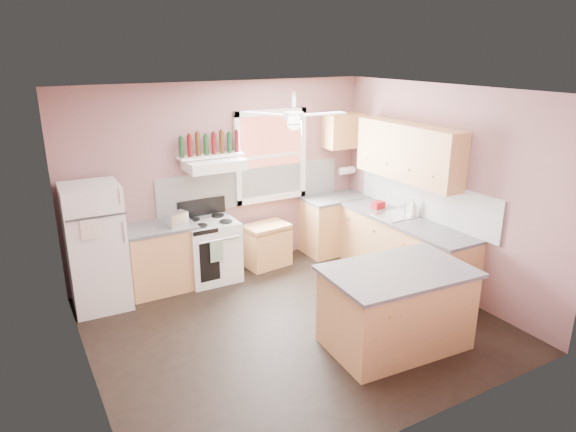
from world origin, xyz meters
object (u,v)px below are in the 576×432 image
refrigerator (96,247)px  stove (211,250)px  toaster (176,219)px  island (396,309)px  cart (267,245)px

refrigerator → stove: 1.55m
toaster → refrigerator: bearing=157.8°
stove → island: bearing=-65.7°
toaster → cart: toaster is taller
stove → island: size_ratio=0.59×
cart → island: island is taller
toaster → cart: size_ratio=0.44×
refrigerator → island: refrigerator is taller
island → cart: bearing=98.5°
stove → cart: (0.89, 0.03, -0.11)m
stove → island: (1.12, -2.59, 0.00)m
refrigerator → stove: size_ratio=1.85×
refrigerator → toaster: (1.02, -0.01, 0.20)m
refrigerator → toaster: 1.04m
refrigerator → cart: refrigerator is taller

